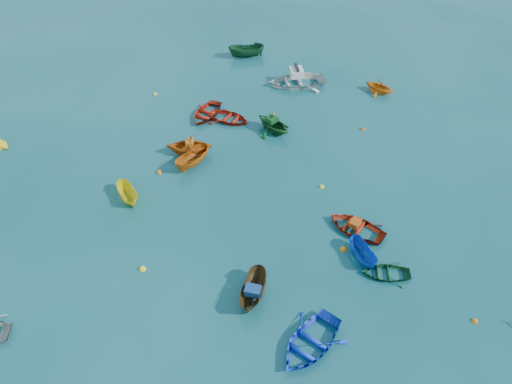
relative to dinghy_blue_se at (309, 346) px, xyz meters
The scene contains 27 objects.
ground 8.11m from the dinghy_blue_se, 167.89° to the left, with size 160.00×160.00×0.00m, color #0A444C.
sampan_brown_mid 3.72m from the dinghy_blue_se, 169.73° to the left, with size 1.10×2.91×1.12m, color #4E391C.
dinghy_blue_se is the anchor object (origin of this frame).
dinghy_orange_w 15.93m from the dinghy_blue_se, 151.73° to the left, with size 2.62×3.03×1.60m, color #CA5D13.
sampan_yellow_mid 14.13m from the dinghy_blue_se, behind, with size 0.94×2.50×0.97m, color yellow.
dinghy_green_e 5.93m from the dinghy_blue_se, 80.12° to the left, with size 1.78×2.49×0.52m, color #104826.
dinghy_red_nw 18.86m from the dinghy_blue_se, 139.67° to the left, with size 2.26×3.16×0.66m, color #A41C0D.
sampan_orange_n 14.68m from the dinghy_blue_se, 152.67° to the left, with size 1.12×2.97×1.15m, color #BA5D11.
dinghy_green_n 17.04m from the dinghy_blue_se, 130.35° to the left, with size 2.49×2.89×1.52m, color #0F4419.
dinghy_red_ne 7.99m from the dinghy_blue_se, 102.45° to the left, with size 2.38×3.33×0.69m, color #A0240D.
sampan_blue_far 6.14m from the dinghy_blue_se, 94.34° to the left, with size 0.91×2.42×0.94m, color blue.
dinghy_red_far 19.95m from the dinghy_blue_se, 144.05° to the left, with size 2.37×3.31×0.69m, color #B8220F.
dinghy_orange_far 23.46m from the dinghy_blue_se, 108.20° to the left, with size 2.04×2.37×1.24m, color orange.
sampan_green_far 28.49m from the dinghy_blue_se, 132.81° to the left, with size 1.19×3.17×1.23m, color #0F4320.
motorboat_white 23.56m from the dinghy_blue_se, 124.29° to the left, with size 3.23×4.52×1.54m, color silver.
tarp_blue_a 3.72m from the dinghy_blue_se, behind, with size 0.76×0.57×0.37m, color navy.
tarp_orange_a 15.94m from the dinghy_blue_se, 151.57° to the left, with size 0.61×0.47×0.30m, color orange.
tarp_green_b 17.14m from the dinghy_blue_se, 130.56° to the left, with size 0.73×0.55×0.35m, color #104219.
tarp_orange_b 8.02m from the dinghy_blue_se, 103.15° to the left, with size 0.68×0.52×0.33m, color #BD4613.
buoy_ye_a 9.51m from the dinghy_blue_se, behind, with size 0.38×0.38×0.38m, color yellow.
buoy_or_b 6.29m from the dinghy_blue_se, 104.45° to the left, with size 0.39×0.39×0.39m, color orange.
buoy_ye_b 24.32m from the dinghy_blue_se, 151.47° to the left, with size 0.34×0.34×0.34m, color yellow.
buoy_or_c 15.12m from the dinghy_blue_se, 161.07° to the left, with size 0.38×0.38×0.38m, color orange.
buoy_ye_c 11.10m from the dinghy_blue_se, 117.69° to the left, with size 0.33×0.33×0.33m, color yellow.
buoy_or_d 8.11m from the dinghy_blue_se, 45.45° to the left, with size 0.30×0.30×0.30m, color orange.
buoy_ye_d 19.06m from the dinghy_blue_se, 129.82° to the left, with size 0.38×0.38×0.38m, color gold.
buoy_or_e 17.98m from the dinghy_blue_se, 109.43° to the left, with size 0.32×0.32×0.32m, color #DC580B.
Camera 1 is at (13.18, -13.02, 20.50)m, focal length 35.00 mm.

